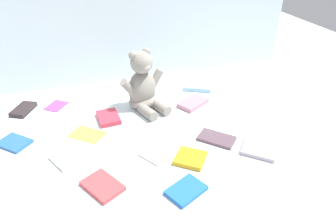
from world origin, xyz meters
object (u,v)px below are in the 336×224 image
Objects in this scene: book_case_1 at (23,109)px; book_case_4 at (103,186)px; book_case_10 at (68,158)px; book_case_11 at (259,150)px; book_case_7 at (198,87)px; book_case_3 at (108,118)px; book_case_5 at (217,139)px; book_case_6 at (56,105)px; book_case_13 at (154,155)px; book_case_12 at (14,143)px; book_case_9 at (193,103)px; teddy_bear at (143,87)px; book_case_8 at (87,134)px; book_case_0 at (190,158)px; book_case_2 at (186,190)px.

book_case_1 is 0.63m from book_case_4.
book_case_10 is 0.68m from book_case_11.
book_case_10 is (-0.65, -0.36, -0.00)m from book_case_7.
book_case_3 is 0.46m from book_case_5.
book_case_13 is at bearing 161.36° from book_case_6.
book_case_7 reaches higher than book_case_13.
book_case_11 reaches higher than book_case_12.
book_case_9 reaches higher than book_case_11.
book_case_10 is at bearing 81.23° from book_case_9.
teddy_bear reaches higher than book_case_7.
book_case_0 is at bearing 91.93° from book_case_8.
book_case_2 is at bearing 73.84° from book_case_8.
teddy_bear is at bearing 46.59° from book_case_0.
book_case_0 is 0.88× the size of book_case_12.
teddy_bear is 0.32m from book_case_8.
book_case_13 is (-0.25, -0.02, -0.00)m from book_case_5.
book_case_0 is at bearing 119.67° from book_case_3.
book_case_0 is 0.73× the size of book_case_9.
book_case_8 is at bearing -19.37° from book_case_1.
book_case_2 is 0.77m from book_case_6.
book_case_0 is 0.55m from book_case_7.
teddy_bear is at bearing -26.00° from book_case_2.
book_case_11 is at bearing 91.57° from book_case_5.
book_case_4 is 0.59m from book_case_6.
teddy_bear reaches higher than book_case_3.
book_case_0 is at bearing -61.20° from book_case_13.
book_case_6 is at bearing -87.41° from book_case_11.
book_case_7 is 0.56m from book_case_13.
book_case_13 is at bearing -12.17° from book_case_2.
book_case_7 is at bearing -136.31° from book_case_11.
book_case_2 is at bearing -109.10° from book_case_13.
book_case_0 is 0.83× the size of book_case_11.
book_case_11 is (0.66, -0.17, 0.00)m from book_case_10.
book_case_4 reaches higher than book_case_6.
book_case_7 reaches higher than book_case_12.
book_case_4 reaches higher than book_case_10.
book_case_3 reaches higher than book_case_5.
book_case_2 is at bearing -51.63° from book_case_4.
book_case_11 is at bearing -46.67° from book_case_13.
book_case_7 is at bearing -61.14° from book_case_9.
book_case_2 is 0.54m from book_case_9.
book_case_10 is at bearing -39.29° from book_case_1.
book_case_9 is (0.21, -0.06, -0.09)m from teddy_bear.
book_case_6 is at bearing 77.37° from book_case_0.
book_case_8 is 0.15m from book_case_10.
book_case_5 is at bearing 14.22° from book_case_7.
book_case_5 is 0.28m from book_case_9.
book_case_9 is at bearing -159.87° from book_case_6.
book_case_0 is 0.16m from book_case_5.
book_case_2 reaches higher than book_case_13.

